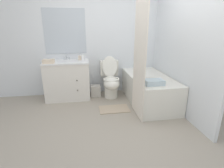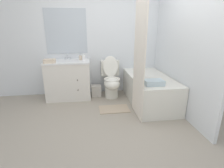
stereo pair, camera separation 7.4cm
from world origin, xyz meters
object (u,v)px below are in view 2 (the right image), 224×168
at_px(bathtub, 149,89).
at_px(wastebasket, 96,91).
at_px(toilet, 111,80).
at_px(bath_towel_folded, 154,82).
at_px(soap_dispenser, 84,57).
at_px(hand_towel_folded, 50,61).
at_px(sink_faucet, 68,58).
at_px(bath_mat, 114,109).
at_px(tissue_box, 82,58).
at_px(vanity_cabinet, 69,79).

relative_size(bathtub, wastebasket, 6.29).
xyz_separation_m(toilet, bath_towel_folded, (0.60, -0.96, 0.22)).
distance_m(soap_dispenser, hand_towel_folded, 0.69).
bearing_deg(soap_dispenser, sink_faucet, 150.43).
bearing_deg(wastebasket, soap_dispenser, -178.80).
height_order(bathtub, bath_mat, bathtub).
relative_size(sink_faucet, soap_dispenser, 0.91).
bearing_deg(bathtub, wastebasket, 154.48).
bearing_deg(wastebasket, bath_mat, -68.30).
xyz_separation_m(wastebasket, soap_dispenser, (-0.25, -0.01, 0.77)).
distance_m(bathtub, bath_mat, 0.84).
relative_size(soap_dispenser, bath_mat, 0.28).
distance_m(sink_faucet, soap_dispenser, 0.40).
distance_m(sink_faucet, wastebasket, 0.96).
xyz_separation_m(toilet, wastebasket, (-0.34, 0.07, -0.25)).
xyz_separation_m(bathtub, wastebasket, (-1.06, 0.50, -0.16)).
bearing_deg(bath_mat, wastebasket, 111.70).
relative_size(bathtub, tissue_box, 12.89).
relative_size(toilet, tissue_box, 7.39).
xyz_separation_m(wastebasket, bath_towel_folded, (0.94, -1.03, 0.48)).
distance_m(wastebasket, bath_towel_folded, 1.47).
bearing_deg(bathtub, bath_towel_folded, -102.99).
bearing_deg(toilet, bath_towel_folded, -57.89).
relative_size(sink_faucet, bath_towel_folded, 0.44).
distance_m(bath_towel_folded, bath_mat, 0.92).
bearing_deg(bath_mat, vanity_cabinet, 140.17).
bearing_deg(sink_faucet, soap_dispenser, -29.57).
relative_size(vanity_cabinet, hand_towel_folded, 4.28).
distance_m(vanity_cabinet, bath_mat, 1.23).
bearing_deg(bathtub, toilet, 148.83).
height_order(vanity_cabinet, bathtub, vanity_cabinet).
bearing_deg(toilet, bathtub, -31.17).
xyz_separation_m(sink_faucet, wastebasket, (0.59, -0.19, -0.73)).
bearing_deg(sink_faucet, toilet, -15.64).
distance_m(toilet, bathtub, 0.85).
distance_m(vanity_cabinet, bath_towel_folded, 1.85).
xyz_separation_m(hand_towel_folded, bath_towel_folded, (1.85, -0.85, -0.26)).
bearing_deg(bath_mat, sink_faucet, 133.50).
relative_size(toilet, bathtub, 0.57).
relative_size(toilet, bath_towel_folded, 2.77).
distance_m(bathtub, hand_towel_folded, 2.08).
xyz_separation_m(vanity_cabinet, wastebasket, (0.59, 0.00, -0.30)).
height_order(toilet, tissue_box, tissue_box).
bearing_deg(wastebasket, vanity_cabinet, -179.63).
relative_size(sink_faucet, tissue_box, 1.18).
relative_size(vanity_cabinet, wastebasket, 3.79).
relative_size(soap_dispenser, bath_towel_folded, 0.48).
height_order(bathtub, soap_dispenser, soap_dispenser).
xyz_separation_m(vanity_cabinet, soap_dispenser, (0.35, -0.00, 0.47)).
height_order(vanity_cabinet, bath_mat, vanity_cabinet).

